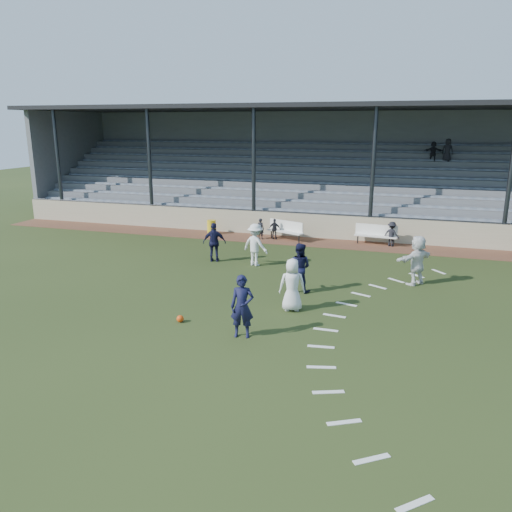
{
  "coord_description": "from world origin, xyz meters",
  "views": [
    {
      "loc": [
        4.89,
        -13.05,
        5.64
      ],
      "look_at": [
        0.0,
        2.5,
        1.3
      ],
      "focal_mm": 35.0,
      "sensor_mm": 36.0,
      "label": 1
    }
  ],
  "objects_px": {
    "player_white_lead": "(292,285)",
    "player_navy_lead": "(242,307)",
    "bench_right": "(376,233)",
    "trash_bin": "(212,227)",
    "bench_left": "(286,229)",
    "football": "(180,319)"
  },
  "relations": [
    {
      "from": "trash_bin",
      "to": "football",
      "type": "bearing_deg",
      "value": -72.03
    },
    {
      "from": "bench_left",
      "to": "bench_right",
      "type": "xyz_separation_m",
      "value": [
        4.38,
        0.32,
        0.0
      ]
    },
    {
      "from": "bench_left",
      "to": "bench_right",
      "type": "bearing_deg",
      "value": 26.19
    },
    {
      "from": "football",
      "to": "trash_bin",
      "type": "bearing_deg",
      "value": 107.97
    },
    {
      "from": "player_navy_lead",
      "to": "bench_right",
      "type": "bearing_deg",
      "value": 66.08
    },
    {
      "from": "trash_bin",
      "to": "player_white_lead",
      "type": "distance_m",
      "value": 11.53
    },
    {
      "from": "player_navy_lead",
      "to": "trash_bin",
      "type": "bearing_deg",
      "value": 104.45
    },
    {
      "from": "player_white_lead",
      "to": "player_navy_lead",
      "type": "xyz_separation_m",
      "value": [
        -0.82,
        -2.35,
        0.04
      ]
    },
    {
      "from": "trash_bin",
      "to": "player_white_lead",
      "type": "xyz_separation_m",
      "value": [
        6.59,
        -9.46,
        0.44
      ]
    },
    {
      "from": "bench_left",
      "to": "player_white_lead",
      "type": "relative_size",
      "value": 1.21
    },
    {
      "from": "bench_right",
      "to": "player_white_lead",
      "type": "relative_size",
      "value": 1.23
    },
    {
      "from": "bench_right",
      "to": "player_white_lead",
      "type": "bearing_deg",
      "value": -94.51
    },
    {
      "from": "player_white_lead",
      "to": "football",
      "type": "bearing_deg",
      "value": 16.79
    },
    {
      "from": "bench_left",
      "to": "trash_bin",
      "type": "distance_m",
      "value": 4.03
    },
    {
      "from": "bench_right",
      "to": "trash_bin",
      "type": "bearing_deg",
      "value": -172.39
    },
    {
      "from": "bench_right",
      "to": "trash_bin",
      "type": "relative_size",
      "value": 2.77
    },
    {
      "from": "bench_left",
      "to": "trash_bin",
      "type": "height_order",
      "value": "bench_left"
    },
    {
      "from": "trash_bin",
      "to": "bench_left",
      "type": "bearing_deg",
      "value": -1.38
    },
    {
      "from": "player_white_lead",
      "to": "player_navy_lead",
      "type": "relative_size",
      "value": 0.95
    },
    {
      "from": "trash_bin",
      "to": "football",
      "type": "xyz_separation_m",
      "value": [
        3.69,
        -11.39,
        -0.28
      ]
    },
    {
      "from": "football",
      "to": "player_white_lead",
      "type": "bearing_deg",
      "value": 33.8
    },
    {
      "from": "bench_right",
      "to": "player_navy_lead",
      "type": "bearing_deg",
      "value": -96.25
    }
  ]
}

